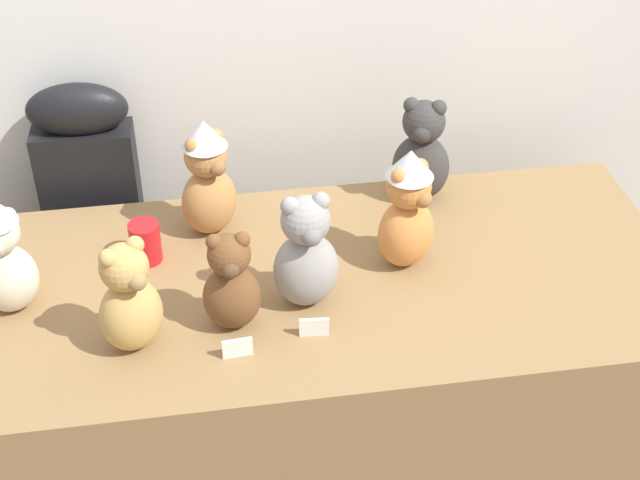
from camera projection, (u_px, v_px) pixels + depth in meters
name	position (u px, v px, depth m)	size (l,w,h in m)	color
display_table	(320.00, 377.00, 2.63)	(1.83, 0.82, 0.70)	olive
instrument_case	(99.00, 234.00, 2.89)	(0.29, 0.13, 1.02)	black
teddy_bear_cream	(2.00, 256.00, 2.24)	(0.16, 0.14, 0.32)	beige
teddy_bear_chestnut	(231.00, 284.00, 2.21)	(0.14, 0.12, 0.27)	brown
teddy_bear_charcoal	(422.00, 153.00, 2.63)	(0.20, 0.18, 0.31)	#383533
teddy_bear_ginger	(408.00, 210.00, 2.38)	(0.20, 0.19, 0.34)	#D17F3D
teddy_bear_caramel	(208.00, 179.00, 2.49)	(0.20, 0.19, 0.34)	#B27A42
teddy_bear_honey	(129.00, 300.00, 2.15)	(0.19, 0.19, 0.29)	tan
teddy_bear_ash	(306.00, 254.00, 2.27)	(0.17, 0.15, 0.31)	gray
party_cup_red	(145.00, 242.00, 2.45)	(0.08, 0.08, 0.11)	red
name_card_front_left	(314.00, 327.00, 2.24)	(0.07, 0.01, 0.05)	white
name_card_front_middle	(238.00, 349.00, 2.18)	(0.07, 0.01, 0.05)	white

